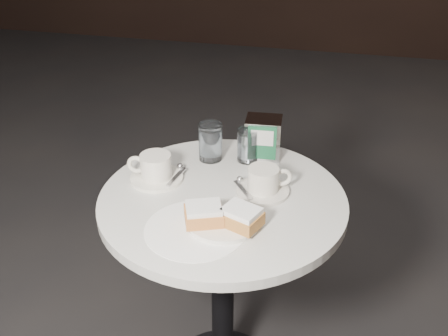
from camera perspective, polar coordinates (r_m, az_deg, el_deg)
cafe_table at (r=1.70m, az=-0.15°, el=-8.59°), size 0.70×0.70×0.74m
sugar_spill at (r=1.46m, az=-2.93°, el=-6.24°), size 0.28×0.28×0.00m
beignet_plate at (r=1.46m, az=-0.13°, el=-5.06°), size 0.22×0.20×0.06m
coffee_cup_left at (r=1.65m, az=-6.97°, el=-0.10°), size 0.17×0.17×0.08m
coffee_cup_right at (r=1.59m, az=4.05°, el=-1.44°), size 0.19×0.19×0.08m
water_glass_left at (r=1.74m, az=-1.39°, el=2.63°), size 0.10×0.10×0.12m
water_glass_right at (r=1.73m, az=2.43°, el=2.32°), size 0.07×0.07×0.11m
napkin_dispenser at (r=1.76m, az=4.01°, el=3.12°), size 0.12×0.10×0.13m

